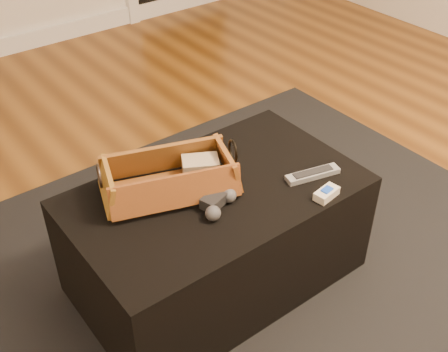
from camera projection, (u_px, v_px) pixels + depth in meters
floor at (300, 289)px, 2.12m from camera, size 5.00×5.50×0.01m
baseboard at (24, 41)px, 3.82m from camera, size 5.00×0.04×0.12m
area_rug at (225, 285)px, 2.12m from camera, size 2.60×2.00×0.01m
ottoman at (216, 235)px, 2.02m from camera, size 1.00×0.60×0.42m
tv_remote at (164, 189)px, 1.86m from camera, size 0.24×0.10×0.02m
cloth_bundle at (201, 167)px, 1.92m from camera, size 0.15×0.13×0.07m
wicker_basket at (169, 179)px, 1.86m from camera, size 0.50×0.36×0.16m
game_controller at (218, 203)px, 1.80m from camera, size 0.16×0.12×0.05m
silver_remote at (313, 174)px, 1.95m from camera, size 0.20×0.09×0.02m
cream_gadget at (327, 193)px, 1.86m from camera, size 0.10×0.06×0.03m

